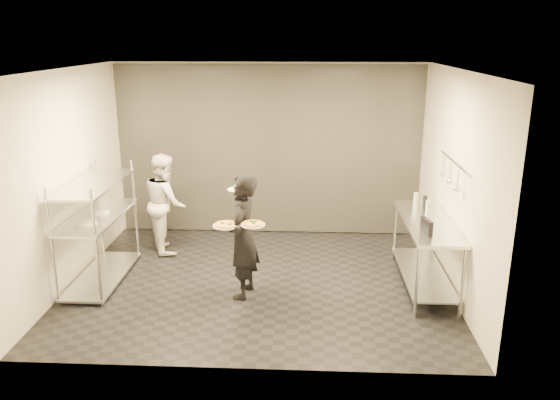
{
  "coord_description": "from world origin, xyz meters",
  "views": [
    {
      "loc": [
        0.62,
        -6.71,
        3.2
      ],
      "look_at": [
        0.27,
        0.21,
        1.1
      ],
      "focal_mm": 35.0,
      "sensor_mm": 36.0,
      "label": 1
    }
  ],
  "objects_px": {
    "prep_counter": "(426,242)",
    "chef": "(165,203)",
    "pass_rack": "(98,226)",
    "salad_plate": "(237,188)",
    "pos_monitor": "(427,226)",
    "pizza_plate_near": "(226,225)",
    "bottle_clear": "(428,209)",
    "bottle_green": "(416,201)",
    "waiter": "(243,237)",
    "pizza_plate_far": "(253,224)",
    "bottle_dark": "(425,203)"
  },
  "relations": [
    {
      "from": "prep_counter",
      "to": "chef",
      "type": "xyz_separation_m",
      "value": [
        -3.7,
        1.1,
        0.13
      ]
    },
    {
      "from": "pass_rack",
      "to": "salad_plate",
      "type": "xyz_separation_m",
      "value": [
        1.89,
        -0.05,
        0.56
      ]
    },
    {
      "from": "pass_rack",
      "to": "prep_counter",
      "type": "xyz_separation_m",
      "value": [
        4.33,
        0.0,
        -0.14
      ]
    },
    {
      "from": "prep_counter",
      "to": "pizza_plate_near",
      "type": "xyz_separation_m",
      "value": [
        -2.51,
        -0.61,
        0.41
      ]
    },
    {
      "from": "prep_counter",
      "to": "bottle_green",
      "type": "distance_m",
      "value": 0.64
    },
    {
      "from": "bottle_clear",
      "to": "bottle_dark",
      "type": "relative_size",
      "value": 1.16
    },
    {
      "from": "pizza_plate_near",
      "to": "pos_monitor",
      "type": "bearing_deg",
      "value": 2.63
    },
    {
      "from": "chef",
      "to": "pizza_plate_near",
      "type": "bearing_deg",
      "value": -168.87
    },
    {
      "from": "pass_rack",
      "to": "prep_counter",
      "type": "relative_size",
      "value": 0.89
    },
    {
      "from": "salad_plate",
      "to": "prep_counter",
      "type": "bearing_deg",
      "value": 1.16
    },
    {
      "from": "pizza_plate_near",
      "to": "bottle_clear",
      "type": "relative_size",
      "value": 1.41
    },
    {
      "from": "pass_rack",
      "to": "pizza_plate_far",
      "type": "relative_size",
      "value": 5.48
    },
    {
      "from": "prep_counter",
      "to": "salad_plate",
      "type": "xyz_separation_m",
      "value": [
        -2.44,
        -0.05,
        0.71
      ]
    },
    {
      "from": "bottle_clear",
      "to": "prep_counter",
      "type": "bearing_deg",
      "value": -101.11
    },
    {
      "from": "prep_counter",
      "to": "pos_monitor",
      "type": "height_order",
      "value": "pos_monitor"
    },
    {
      "from": "bottle_dark",
      "to": "bottle_clear",
      "type": "bearing_deg",
      "value": -94.48
    },
    {
      "from": "waiter",
      "to": "pos_monitor",
      "type": "height_order",
      "value": "waiter"
    },
    {
      "from": "pizza_plate_far",
      "to": "salad_plate",
      "type": "height_order",
      "value": "salad_plate"
    },
    {
      "from": "pizza_plate_near",
      "to": "salad_plate",
      "type": "relative_size",
      "value": 1.29
    },
    {
      "from": "chef",
      "to": "bottle_dark",
      "type": "xyz_separation_m",
      "value": [
        3.75,
        -0.66,
        0.26
      ]
    },
    {
      "from": "bottle_dark",
      "to": "pizza_plate_near",
      "type": "bearing_deg",
      "value": -157.65
    },
    {
      "from": "pos_monitor",
      "to": "prep_counter",
      "type": "bearing_deg",
      "value": 65.15
    },
    {
      "from": "bottle_dark",
      "to": "prep_counter",
      "type": "bearing_deg",
      "value": -96.08
    },
    {
      "from": "waiter",
      "to": "salad_plate",
      "type": "xyz_separation_m",
      "value": [
        -0.1,
        0.33,
        0.54
      ]
    },
    {
      "from": "pizza_plate_near",
      "to": "salad_plate",
      "type": "xyz_separation_m",
      "value": [
        0.07,
        0.56,
        0.3
      ]
    },
    {
      "from": "waiter",
      "to": "bottle_clear",
      "type": "relative_size",
      "value": 7.01
    },
    {
      "from": "pass_rack",
      "to": "pizza_plate_near",
      "type": "xyz_separation_m",
      "value": [
        1.82,
        -0.61,
        0.26
      ]
    },
    {
      "from": "pass_rack",
      "to": "bottle_green",
      "type": "relative_size",
      "value": 7.19
    },
    {
      "from": "bottle_green",
      "to": "salad_plate",
      "type": "bearing_deg",
      "value": -167.09
    },
    {
      "from": "prep_counter",
      "to": "bottle_clear",
      "type": "bearing_deg",
      "value": 78.89
    },
    {
      "from": "waiter",
      "to": "pizza_plate_near",
      "type": "distance_m",
      "value": 0.37
    },
    {
      "from": "chef",
      "to": "pos_monitor",
      "type": "distance_m",
      "value": 3.93
    },
    {
      "from": "bottle_green",
      "to": "pass_rack",
      "type": "bearing_deg",
      "value": -173.34
    },
    {
      "from": "pizza_plate_far",
      "to": "bottle_clear",
      "type": "relative_size",
      "value": 1.28
    },
    {
      "from": "salad_plate",
      "to": "waiter",
      "type": "bearing_deg",
      "value": -73.5
    },
    {
      "from": "pizza_plate_near",
      "to": "bottle_dark",
      "type": "relative_size",
      "value": 1.63
    },
    {
      "from": "pizza_plate_near",
      "to": "bottle_clear",
      "type": "xyz_separation_m",
      "value": [
        2.53,
        0.72,
        0.0
      ]
    },
    {
      "from": "prep_counter",
      "to": "pos_monitor",
      "type": "xyz_separation_m",
      "value": [
        -0.12,
        -0.5,
        0.39
      ]
    },
    {
      "from": "waiter",
      "to": "bottle_green",
      "type": "xyz_separation_m",
      "value": [
        2.28,
        0.88,
        0.23
      ]
    },
    {
      "from": "salad_plate",
      "to": "bottle_clear",
      "type": "distance_m",
      "value": 2.49
    },
    {
      "from": "bottle_green",
      "to": "bottle_clear",
      "type": "xyz_separation_m",
      "value": [
        0.09,
        -0.39,
        0.0
      ]
    },
    {
      "from": "waiter",
      "to": "chef",
      "type": "relative_size",
      "value": 1.05
    },
    {
      "from": "pizza_plate_near",
      "to": "bottle_clear",
      "type": "bearing_deg",
      "value": 15.81
    },
    {
      "from": "pizza_plate_near",
      "to": "pos_monitor",
      "type": "relative_size",
      "value": 1.25
    },
    {
      "from": "waiter",
      "to": "pizza_plate_far",
      "type": "relative_size",
      "value": 5.46
    },
    {
      "from": "prep_counter",
      "to": "bottle_green",
      "type": "bearing_deg",
      "value": 97.5
    },
    {
      "from": "waiter",
      "to": "pizza_plate_far",
      "type": "distance_m",
      "value": 0.39
    },
    {
      "from": "pizza_plate_far",
      "to": "bottle_green",
      "type": "distance_m",
      "value": 2.4
    },
    {
      "from": "bottle_dark",
      "to": "waiter",
      "type": "bearing_deg",
      "value": -161.03
    },
    {
      "from": "salad_plate",
      "to": "bottle_clear",
      "type": "height_order",
      "value": "salad_plate"
    }
  ]
}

